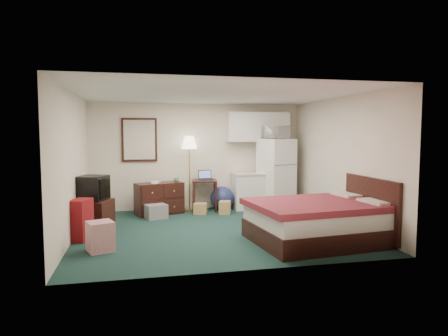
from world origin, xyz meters
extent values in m
cube|color=black|center=(0.00, 0.00, 0.00)|extent=(5.00, 4.50, 0.01)
cube|color=beige|center=(0.00, 0.00, 2.50)|extent=(5.00, 4.50, 0.01)
cube|color=beige|center=(0.00, 2.25, 1.25)|extent=(5.00, 0.01, 2.50)
cube|color=beige|center=(0.00, -2.25, 1.25)|extent=(5.00, 0.01, 2.50)
cube|color=beige|center=(-2.50, 0.00, 1.25)|extent=(0.01, 4.50, 2.50)
cube|color=beige|center=(2.50, 0.00, 1.25)|extent=(0.01, 4.50, 2.50)
sphere|color=navy|center=(0.54, 1.96, 0.28)|extent=(0.65, 0.65, 0.55)
imported|color=white|center=(1.77, 1.70, 1.86)|extent=(0.65, 0.53, 0.39)
imported|color=#9E834A|center=(-1.12, 1.62, 0.80)|extent=(0.15, 0.06, 0.21)
imported|color=#9E834A|center=(-1.11, 1.79, 0.82)|extent=(0.17, 0.10, 0.24)
imported|color=#4C9546|center=(-0.55, 1.81, 0.76)|extent=(0.12, 0.10, 0.12)
camera|label=1|loc=(-1.43, -7.16, 1.79)|focal=32.00mm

